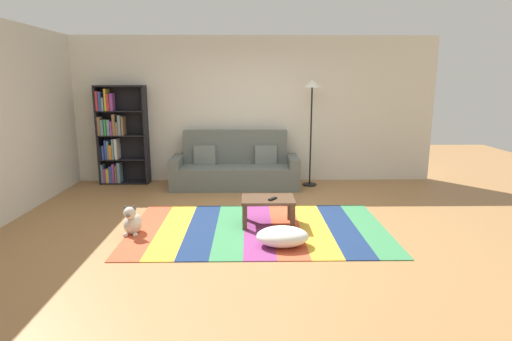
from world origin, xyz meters
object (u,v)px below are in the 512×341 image
bookshelf (117,137)px  coffee_table (268,203)px  dog (132,222)px  pouf (282,236)px  couch (235,168)px  standing_lamp (312,98)px  tv_remote (272,199)px

bookshelf → coffee_table: 3.64m
coffee_table → dog: size_ratio=1.75×
bookshelf → pouf: bookshelf is taller
couch → bookshelf: 2.27m
pouf → standing_lamp: size_ratio=0.32×
coffee_table → standing_lamp: size_ratio=0.36×
bookshelf → dog: bearing=-70.3°
couch → coffee_table: (0.50, -2.11, -0.03)m
couch → bookshelf: bearing=172.7°
pouf → tv_remote: bearing=96.7°
coffee_table → standing_lamp: standing_lamp is taller
dog → standing_lamp: size_ratio=0.21×
couch → pouf: (0.64, -2.86, -0.21)m
coffee_table → dog: 1.75m
dog → coffee_table: bearing=10.5°
couch → tv_remote: 2.25m
bookshelf → standing_lamp: bearing=-3.6°
pouf → standing_lamp: 3.35m
bookshelf → standing_lamp: 3.63m
bookshelf → tv_remote: (2.74, -2.46, -0.49)m
coffee_table → dog: dog is taller
bookshelf → dog: 2.97m
pouf → tv_remote: 0.73m
coffee_table → pouf: 0.78m
dog → standing_lamp: 3.86m
couch → coffee_table: bearing=-76.7°
tv_remote → dog: bearing=-134.6°
dog → tv_remote: (1.77, 0.25, 0.22)m
couch → pouf: size_ratio=3.73×
bookshelf → standing_lamp: (3.55, -0.23, 0.73)m
couch → tv_remote: bearing=-75.7°
pouf → dog: size_ratio=1.52×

